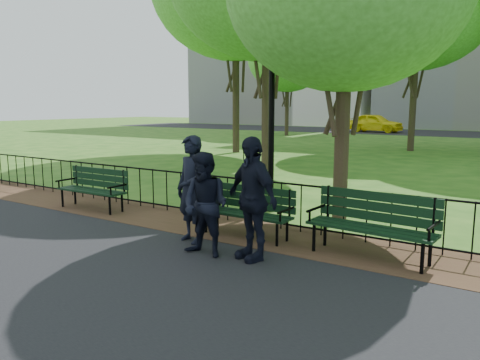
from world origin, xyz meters
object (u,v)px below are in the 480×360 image
Objects in this scene: lamppost at (271,118)px; taxi at (375,123)px; person_left at (191,189)px; tree_far_w at (288,57)px; person_right at (252,198)px; tree_far_c at (419,6)px; park_bench_main at (229,201)px; person_mid at (206,205)px; park_bench_left_a at (94,184)px; park_bench_right_a at (373,218)px.

lamppost reaches higher than taxi.
taxi is (-7.11, 33.06, -0.12)m from person_left.
tree_far_w is 4.46× the size of person_right.
tree_far_w is 28.94m from person_right.
tree_far_c is 2.21× the size of taxi.
tree_far_w reaches higher than person_left.
person_right is 34.32m from taxi.
park_bench_main is 0.97× the size of person_right.
person_mid is (1.39, -18.77, -6.15)m from tree_far_c.
tree_far_w reaches higher than park_bench_left_a.
park_bench_main is 0.48× the size of lamppost.
park_bench_left_a is 18.81m from tree_far_c.
tree_far_c is 19.56m from person_right.
lamppost is at bearing -63.36° from tree_far_w.
person_left is (-0.26, -0.73, 0.30)m from park_bench_main.
tree_far_w is at bearing 146.38° from tree_far_c.
taxi is (-7.76, 33.54, -0.02)m from person_mid.
taxi reaches higher than park_bench_left_a.
tree_far_c is (-1.00, 17.57, 6.35)m from park_bench_main.
lamppost is 3.57m from person_mid.
person_right is at bearing -65.61° from lamppost.
person_mid is at bearing -22.23° from person_left.
tree_far_w reaches higher than park_bench_right_a.
park_bench_left_a is 4.24m from person_mid.
tree_far_w is 28.21m from person_left.
park_bench_main is at bearing -173.18° from park_bench_right_a.
person_left is 33.82m from taxi.
tree_far_w is at bearing 116.83° from park_bench_main.
tree_far_w is at bearing 114.35° from person_mid.
person_right reaches higher than park_bench_right_a.
park_bench_right_a is 18.89m from tree_far_c.
taxi is at bearing 115.96° from person_left.
park_bench_right_a reaches higher than park_bench_main.
taxi is at bearing 102.41° from person_mid.
tree_far_c reaches higher than park_bench_left_a.
tree_far_w is (-11.31, 22.55, 3.68)m from lamppost.
person_mid is at bearing -144.26° from park_bench_right_a.
park_bench_main is 0.22× the size of tree_far_w.
person_right is (1.04, -0.93, 0.32)m from park_bench_main.
person_right is (1.30, -0.21, 0.02)m from person_left.
person_left is at bearing -14.74° from park_bench_left_a.
tree_far_c reaches higher than tree_far_w.
tree_far_c reaches higher than person_right.
tree_far_c reaches higher than taxi.
park_bench_main is 3.65m from park_bench_left_a.
taxi is (-7.04, 30.25, -1.22)m from lamppost.
park_bench_left_a is 4.14m from lamppost.
tree_far_c is at bearing 93.62° from person_mid.
person_right is at bearing 21.75° from person_mid.
person_right is at bearing -83.71° from tree_far_c.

